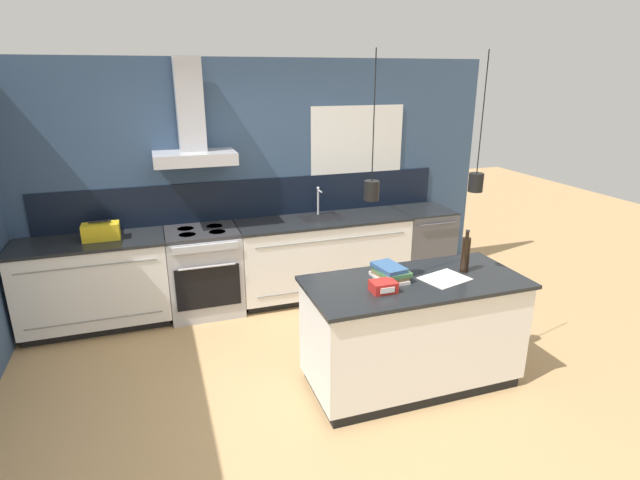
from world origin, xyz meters
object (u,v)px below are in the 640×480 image
at_px(red_supply_box, 383,287).
at_px(book_stack, 390,273).
at_px(dishwasher, 421,245).
at_px(oven_range, 205,271).
at_px(bottle_on_island, 465,254).
at_px(yellow_toolbox, 101,231).

bearing_deg(red_supply_box, book_stack, 52.17).
xyz_separation_m(dishwasher, red_supply_box, (-1.49, -1.99, 0.50)).
height_order(oven_range, dishwasher, same).
bearing_deg(bottle_on_island, red_supply_box, -169.35).
distance_m(oven_range, dishwasher, 2.59).
bearing_deg(dishwasher, red_supply_box, -126.78).
xyz_separation_m(dishwasher, yellow_toolbox, (-3.54, 0.00, 0.54)).
relative_size(book_stack, red_supply_box, 1.64).
bearing_deg(red_supply_box, dishwasher, 53.22).
relative_size(bottle_on_island, red_supply_box, 1.91).
xyz_separation_m(book_stack, red_supply_box, (-0.15, -0.19, -0.02)).
height_order(dishwasher, book_stack, book_stack).
height_order(dishwasher, red_supply_box, red_supply_box).
bearing_deg(dishwasher, book_stack, -126.66).
height_order(oven_range, red_supply_box, red_supply_box).
relative_size(dishwasher, yellow_toolbox, 2.68).
xyz_separation_m(oven_range, bottle_on_island, (1.90, -1.83, 0.61)).
distance_m(dishwasher, red_supply_box, 2.53).
distance_m(red_supply_box, yellow_toolbox, 2.86).
height_order(dishwasher, bottle_on_island, bottle_on_island).
bearing_deg(red_supply_box, bottle_on_island, 10.65).
distance_m(dishwasher, bottle_on_island, 2.06).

